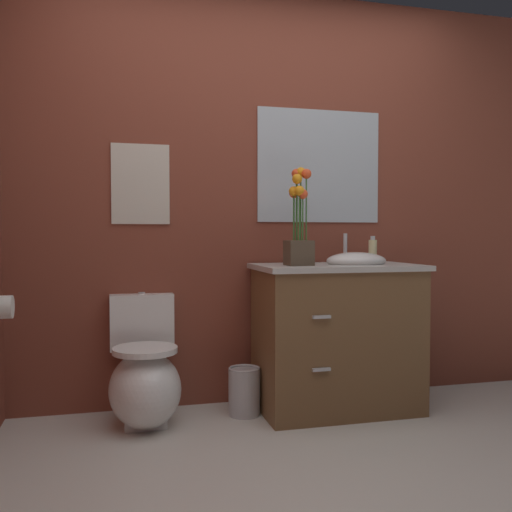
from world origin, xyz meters
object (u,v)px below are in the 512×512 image
object	(u,v)px
toilet_paper_roll	(0,307)
wall_poster	(141,184)
vanity_cabinet	(337,335)
flower_vase	(299,229)
soap_bottle	(373,251)
trash_bin	(244,391)
toilet	(145,379)
wall_mirror	(319,166)

from	to	relation	value
toilet_paper_roll	wall_poster	bearing A→B (deg)	34.45
vanity_cabinet	flower_vase	bearing A→B (deg)	-168.26
soap_bottle	trash_bin	size ratio (longest dim) A/B	0.60
wall_poster	toilet_paper_roll	size ratio (longest dim) A/B	4.20
toilet	wall_mirror	size ratio (longest dim) A/B	0.86
toilet	wall_poster	bearing A→B (deg)	90.00
soap_bottle	trash_bin	bearing A→B (deg)	-175.59
flower_vase	vanity_cabinet	bearing A→B (deg)	11.74
flower_vase	toilet_paper_roll	world-z (taller)	flower_vase
vanity_cabinet	trash_bin	world-z (taller)	vanity_cabinet
toilet_paper_roll	soap_bottle	bearing A→B (deg)	7.57
toilet	wall_mirror	xyz separation A→B (m)	(1.10, 0.27, 1.21)
soap_bottle	wall_poster	world-z (taller)	wall_poster
wall_mirror	soap_bottle	bearing A→B (deg)	-34.82
vanity_cabinet	soap_bottle	world-z (taller)	vanity_cabinet
toilet	soap_bottle	xyz separation A→B (m)	(1.37, 0.08, 0.68)
trash_bin	toilet	bearing A→B (deg)	-178.67
soap_bottle	wall_mirror	world-z (taller)	wall_mirror
wall_poster	wall_mirror	distance (m)	1.11
wall_mirror	trash_bin	bearing A→B (deg)	-154.89
soap_bottle	wall_poster	bearing A→B (deg)	172.07
toilet	flower_vase	size ratio (longest dim) A/B	1.25
vanity_cabinet	wall_poster	world-z (taller)	wall_poster
wall_poster	soap_bottle	bearing A→B (deg)	-7.93
vanity_cabinet	wall_poster	xyz separation A→B (m)	(-1.10, 0.29, 0.88)
wall_mirror	vanity_cabinet	bearing A→B (deg)	-89.46
soap_bottle	toilet_paper_roll	size ratio (longest dim) A/B	1.49
trash_bin	wall_poster	xyz separation A→B (m)	(-0.56, 0.25, 1.18)
wall_poster	toilet_paper_roll	distance (m)	1.04
toilet	toilet_paper_roll	bearing A→B (deg)	-163.81
toilet	toilet_paper_roll	xyz separation A→B (m)	(-0.68, -0.20, 0.44)
vanity_cabinet	wall_mirror	xyz separation A→B (m)	(-0.00, 0.29, 1.01)
trash_bin	flower_vase	bearing A→B (deg)	-17.64
vanity_cabinet	wall_mirror	size ratio (longest dim) A/B	1.29
toilet	flower_vase	distance (m)	1.17
flower_vase	toilet_paper_roll	size ratio (longest dim) A/B	5.00
flower_vase	wall_mirror	size ratio (longest dim) A/B	0.69
flower_vase	toilet_paper_roll	xyz separation A→B (m)	(-1.52, -0.12, -0.37)
flower_vase	toilet_paper_roll	distance (m)	1.57
vanity_cabinet	toilet_paper_roll	size ratio (longest dim) A/B	9.36
toilet	soap_bottle	world-z (taller)	soap_bottle
wall_poster	toilet_paper_roll	bearing A→B (deg)	-145.55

